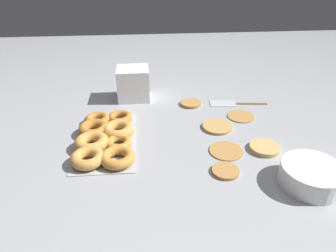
# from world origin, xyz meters

# --- Properties ---
(ground_plane) EXTENTS (3.00, 3.00, 0.00)m
(ground_plane) POSITION_xyz_m (0.00, 0.00, 0.00)
(ground_plane) COLOR #9EA0A5
(pancake_0) EXTENTS (0.11, 0.11, 0.01)m
(pancake_0) POSITION_xyz_m (-0.10, 0.21, 0.00)
(pancake_0) COLOR #B27F42
(pancake_0) RESTS_ON ground_plane
(pancake_1) EXTENTS (0.11, 0.11, 0.01)m
(pancake_1) POSITION_xyz_m (0.13, 0.09, 0.00)
(pancake_1) COLOR #B27F42
(pancake_1) RESTS_ON ground_plane
(pancake_2) EXTENTS (0.10, 0.10, 0.02)m
(pancake_2) POSITION_xyz_m (0.14, 0.22, 0.01)
(pancake_2) COLOR tan
(pancake_2) RESTS_ON ground_plane
(pancake_3) EXTENTS (0.11, 0.11, 0.01)m
(pancake_3) POSITION_xyz_m (-0.02, 0.10, 0.01)
(pancake_3) COLOR tan
(pancake_3) RESTS_ON ground_plane
(pancake_4) EXTENTS (0.09, 0.09, 0.01)m
(pancake_4) POSITION_xyz_m (-0.22, 0.03, 0.01)
(pancake_4) COLOR #B27F42
(pancake_4) RESTS_ON ground_plane
(pancake_5) EXTENTS (0.08, 0.08, 0.01)m
(pancake_5) POSITION_xyz_m (0.24, 0.06, 0.01)
(pancake_5) COLOR #B27F42
(pancake_5) RESTS_ON ground_plane
(donut_tray) EXTENTS (0.38, 0.21, 0.04)m
(donut_tray) POSITION_xyz_m (0.04, -0.32, 0.02)
(donut_tray) COLOR #ADAFB5
(donut_tray) RESTS_ON ground_plane
(batter_bowl) EXTENTS (0.18, 0.18, 0.06)m
(batter_bowl) POSITION_xyz_m (0.31, 0.29, 0.03)
(batter_bowl) COLOR white
(batter_bowl) RESTS_ON ground_plane
(container_stack) EXTENTS (0.13, 0.14, 0.14)m
(container_stack) POSITION_xyz_m (-0.31, -0.22, 0.07)
(container_stack) COLOR white
(container_stack) RESTS_ON ground_plane
(spatula) EXTENTS (0.07, 0.25, 0.01)m
(spatula) POSITION_xyz_m (-0.22, 0.20, 0.00)
(spatula) COLOR brown
(spatula) RESTS_ON ground_plane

